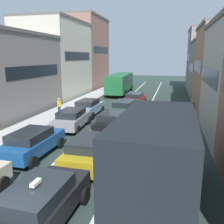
{
  "coord_description": "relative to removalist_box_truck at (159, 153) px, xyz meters",
  "views": [
    {
      "loc": [
        4.05,
        -4.37,
        5.4
      ],
      "look_at": [
        0.0,
        12.0,
        1.6
      ],
      "focal_mm": 39.23,
      "sensor_mm": 36.0,
      "label": 1
    }
  ],
  "objects": [
    {
      "name": "lane_stripe_left",
      "position": [
        -5.39,
        15.81,
        -1.97
      ],
      "size": [
        0.16,
        60.0,
        0.01
      ],
      "primitive_type": "cube",
      "color": "silver",
      "rests_on": "ground"
    },
    {
      "name": "pedestrian_near_kerb",
      "position": [
        -9.94,
        12.24,
        -1.03
      ],
      "size": [
        0.5,
        0.34,
        1.66
      ],
      "rotation": [
        0.0,
        0.0,
        1.13
      ],
      "color": "#262D47",
      "rests_on": "ground"
    },
    {
      "name": "wagon_left_lane_second",
      "position": [
        -7.01,
        2.81,
        -1.18
      ],
      "size": [
        2.15,
        4.35,
        1.49
      ],
      "rotation": [
        0.0,
        0.0,
        1.54
      ],
      "color": "#194C8C",
      "rests_on": "ground"
    },
    {
      "name": "coupe_centre_lane_fourth",
      "position": [
        -3.85,
        13.2,
        -1.18
      ],
      "size": [
        2.3,
        4.41,
        1.49
      ],
      "rotation": [
        0.0,
        0.0,
        1.5
      ],
      "color": "#19592D",
      "rests_on": "ground"
    },
    {
      "name": "sedan_right_lane_behind_truck",
      "position": [
        -0.18,
        6.99,
        -1.18
      ],
      "size": [
        2.28,
        4.4,
        1.49
      ],
      "rotation": [
        0.0,
        0.0,
        1.51
      ],
      "color": "silver",
      "rests_on": "ground"
    },
    {
      "name": "bus_mid_queue_primary",
      "position": [
        -7.26,
        27.26,
        -0.21
      ],
      "size": [
        3.09,
        10.58,
        2.9
      ],
      "rotation": [
        0.0,
        0.0,
        1.61
      ],
      "color": "#1E6033",
      "rests_on": "ground"
    },
    {
      "name": "sidewalk_left",
      "position": [
        -10.39,
        15.81,
        -1.9
      ],
      "size": [
        2.6,
        64.0,
        0.14
      ],
      "primitive_type": "cube",
      "color": "#B8B8B8",
      "rests_on": "ground"
    },
    {
      "name": "taxi_centre_lane_front",
      "position": [
        -3.59,
        -2.28,
        -1.18
      ],
      "size": [
        2.16,
        4.35,
        1.66
      ],
      "rotation": [
        0.0,
        0.0,
        1.54
      ],
      "color": "black",
      "rests_on": "ground"
    },
    {
      "name": "hatchback_centre_lane_third",
      "position": [
        -3.8,
        8.32,
        -1.18
      ],
      "size": [
        2.13,
        4.33,
        1.49
      ],
      "rotation": [
        0.0,
        0.0,
        1.55
      ],
      "color": "black",
      "rests_on": "ground"
    },
    {
      "name": "sedan_left_lane_fourth",
      "position": [
        -7.23,
        12.81,
        -1.18
      ],
      "size": [
        2.14,
        4.34,
        1.49
      ],
      "rotation": [
        0.0,
        0.0,
        1.55
      ],
      "color": "#759EB7",
      "rests_on": "ground"
    },
    {
      "name": "sedan_centre_lane_second",
      "position": [
        -3.54,
        2.51,
        -1.18
      ],
      "size": [
        2.07,
        4.31,
        1.49
      ],
      "rotation": [
        0.0,
        0.0,
        1.57
      ],
      "color": "#B29319",
      "rests_on": "ground"
    },
    {
      "name": "lane_stripe_right",
      "position": [
        -1.99,
        15.81,
        -1.97
      ],
      "size": [
        0.16,
        60.0,
        0.01
      ],
      "primitive_type": "cube",
      "color": "silver",
      "rests_on": "ground"
    },
    {
      "name": "removalist_box_truck",
      "position": [
        0.0,
        0.0,
        0.0
      ],
      "size": [
        2.95,
        7.79,
        3.58
      ],
      "rotation": [
        0.0,
        0.0,
        1.53
      ],
      "color": "#B7B29E",
      "rests_on": "ground"
    },
    {
      "name": "sedan_left_lane_third",
      "position": [
        -6.99,
        8.37,
        -1.18
      ],
      "size": [
        2.27,
        4.4,
        1.49
      ],
      "rotation": [
        0.0,
        0.0,
        1.63
      ],
      "color": "gray",
      "rests_on": "ground"
    },
    {
      "name": "building_row_left",
      "position": [
        -15.69,
        20.05,
        3.01
      ],
      "size": [
        7.2,
        43.9,
        12.33
      ],
      "rotation": [
        0.0,
        0.0,
        1.57
      ],
      "color": "tan",
      "rests_on": "ground"
    },
    {
      "name": "sedan_centre_lane_fifth",
      "position": [
        -3.66,
        18.4,
        -1.18
      ],
      "size": [
        2.27,
        4.4,
        1.49
      ],
      "rotation": [
        0.0,
        0.0,
        1.51
      ],
      "color": "#A51E1E",
      "rests_on": "ground"
    }
  ]
}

